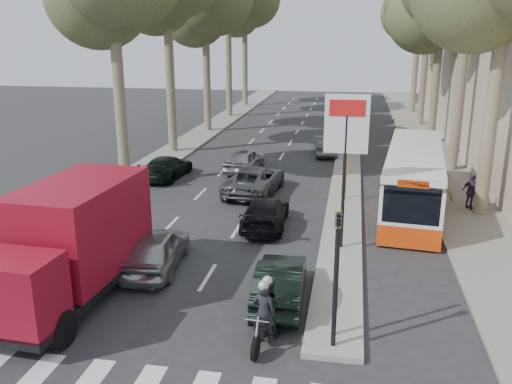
% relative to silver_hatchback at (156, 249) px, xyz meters
% --- Properties ---
extents(ground, '(120.00, 120.00, 0.00)m').
position_rel_silver_hatchback_xyz_m(ground, '(2.75, -2.37, -0.68)').
color(ground, '#28282B').
rests_on(ground, ground).
extents(sidewalk_right, '(3.20, 70.00, 0.12)m').
position_rel_silver_hatchback_xyz_m(sidewalk_right, '(11.35, 22.63, -0.62)').
color(sidewalk_right, gray).
rests_on(sidewalk_right, ground).
extents(median_left, '(2.40, 64.00, 0.12)m').
position_rel_silver_hatchback_xyz_m(median_left, '(-5.25, 25.63, -0.62)').
color(median_left, gray).
rests_on(median_left, ground).
extents(traffic_island, '(1.50, 26.00, 0.16)m').
position_rel_silver_hatchback_xyz_m(traffic_island, '(6.00, 8.63, -0.60)').
color(traffic_island, gray).
rests_on(traffic_island, ground).
extents(billboard, '(1.50, 12.10, 5.60)m').
position_rel_silver_hatchback_xyz_m(billboard, '(6.00, 2.63, 3.02)').
color(billboard, yellow).
rests_on(billboard, ground).
extents(traffic_light_island, '(0.16, 0.41, 3.60)m').
position_rel_silver_hatchback_xyz_m(traffic_light_island, '(6.00, -3.87, 1.80)').
color(traffic_light_island, black).
rests_on(traffic_light_island, ground).
extents(tree_l_e, '(7.40, 7.20, 14.49)m').
position_rel_silver_hatchback_xyz_m(tree_l_e, '(-5.23, 41.74, 10.04)').
color(tree_l_e, '#6B604C').
rests_on(tree_l_e, ground).
extents(tree_r_e, '(7.40, 7.20, 14.10)m').
position_rel_silver_hatchback_xyz_m(tree_r_e, '(11.97, 39.74, 9.70)').
color(tree_r_e, '#6B604C').
rests_on(tree_r_e, ground).
extents(silver_hatchback, '(1.95, 4.14, 1.37)m').
position_rel_silver_hatchback_xyz_m(silver_hatchback, '(0.00, 0.00, 0.00)').
color(silver_hatchback, '#A6AAAE').
rests_on(silver_hatchback, ground).
extents(dark_hatchback, '(1.51, 3.90, 1.27)m').
position_rel_silver_hatchback_xyz_m(dark_hatchback, '(4.37, -1.60, -0.05)').
color(dark_hatchback, black).
rests_on(dark_hatchback, ground).
extents(queue_car_a, '(2.61, 5.03, 1.36)m').
position_rel_silver_hatchback_xyz_m(queue_car_a, '(1.61, 9.26, -0.01)').
color(queue_car_a, '#52545A').
rests_on(queue_car_a, ground).
extents(queue_car_b, '(1.82, 4.19, 1.20)m').
position_rel_silver_hatchback_xyz_m(queue_car_b, '(2.91, 4.63, -0.08)').
color(queue_car_b, black).
rests_on(queue_car_b, ground).
extents(queue_car_c, '(1.98, 4.06, 1.33)m').
position_rel_silver_hatchback_xyz_m(queue_car_c, '(0.26, 13.47, -0.02)').
color(queue_car_c, '#999BA0').
rests_on(queue_car_c, ground).
extents(queue_car_d, '(1.73, 3.91, 1.25)m').
position_rel_silver_hatchback_xyz_m(queue_car_d, '(4.55, 18.56, -0.06)').
color(queue_car_d, '#4A4D51').
rests_on(queue_car_d, ground).
extents(queue_car_e, '(1.96, 4.26, 1.21)m').
position_rel_silver_hatchback_xyz_m(queue_car_e, '(-3.55, 11.27, -0.08)').
color(queue_car_e, black).
rests_on(queue_car_e, ground).
extents(red_truck, '(2.76, 6.50, 3.40)m').
position_rel_silver_hatchback_xyz_m(red_truck, '(-1.60, -2.47, 1.11)').
color(red_truck, black).
rests_on(red_truck, ground).
extents(city_bus, '(3.38, 10.51, 2.72)m').
position_rel_silver_hatchback_xyz_m(city_bus, '(8.94, 8.14, 0.75)').
color(city_bus, '#E23F0C').
rests_on(city_bus, ground).
extents(motorcycle, '(0.77, 2.05, 1.74)m').
position_rel_silver_hatchback_xyz_m(motorcycle, '(4.27, -3.65, 0.11)').
color(motorcycle, black).
rests_on(motorcycle, ground).
extents(pedestrian_near, '(0.92, 0.98, 1.55)m').
position_rel_silver_hatchback_xyz_m(pedestrian_near, '(11.43, 8.16, 0.21)').
color(pedestrian_near, '#43344E').
rests_on(pedestrian_near, sidewalk_right).
extents(pedestrian_far, '(1.38, 1.09, 1.96)m').
position_rel_silver_hatchback_xyz_m(pedestrian_far, '(9.95, 6.71, 0.42)').
color(pedestrian_far, '#675E4D').
rests_on(pedestrian_far, sidewalk_right).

